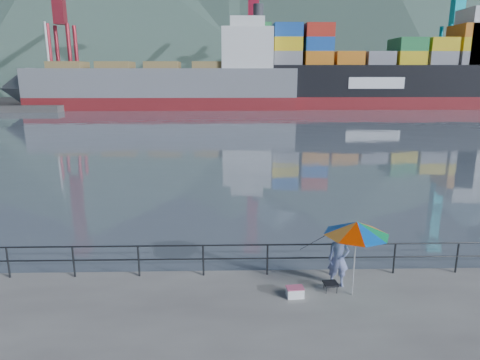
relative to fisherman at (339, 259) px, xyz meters
name	(u,v)px	position (x,y,z in m)	size (l,w,h in m)	color
harbor_water	(230,93)	(-3.03, 129.05, -0.84)	(500.00, 280.00, 0.00)	slate
far_dock	(272,100)	(6.97, 92.05, -0.84)	(200.00, 40.00, 0.40)	#514F4C
guardrail	(235,259)	(-3.03, 0.75, -0.32)	(22.00, 0.06, 1.03)	#2D3033
mountains	(310,10)	(35.79, 206.80, 34.71)	(600.00, 332.80, 80.00)	#385147
port_cranes	(376,25)	(27.97, 83.05, 15.16)	(116.00, 28.00, 38.40)	#C02937
container_stacks	(367,86)	(29.82, 92.42, 2.32)	(58.00, 5.40, 7.80)	yellow
fisherman	(339,259)	(0.00, 0.00, 0.00)	(0.61, 0.40, 1.68)	navy
beach_umbrella	(357,228)	(0.29, -0.58, 1.18)	(1.85, 1.85, 2.21)	white
folding_stool	(330,286)	(-0.28, -0.33, -0.70)	(0.42, 0.42, 0.26)	black
cooler_bag	(295,293)	(-1.37, -0.66, -0.71)	(0.47, 0.31, 0.27)	white
fishing_rod	(312,268)	(-0.51, 1.18, -0.84)	(0.02, 0.02, 2.13)	black
bulk_carrier	(173,84)	(-13.37, 68.73, 3.34)	(48.09, 8.32, 14.50)	maroon
container_ship	(378,75)	(24.68, 70.10, 5.05)	(53.24, 8.87, 18.10)	maroon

